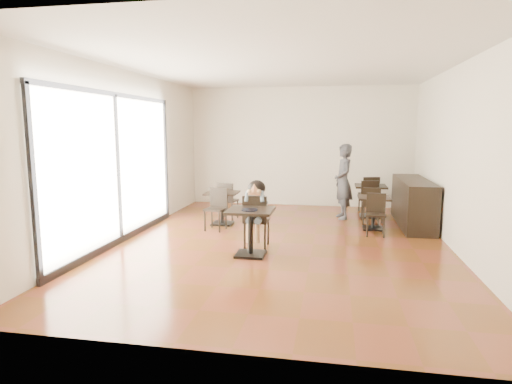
% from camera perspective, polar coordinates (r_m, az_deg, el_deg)
% --- Properties ---
extents(floor, '(6.00, 8.00, 0.01)m').
position_cam_1_polar(floor, '(8.00, 3.39, -6.77)').
color(floor, brown).
rests_on(floor, ground).
extents(ceiling, '(6.00, 8.00, 0.01)m').
position_cam_1_polar(ceiling, '(7.80, 3.60, 16.55)').
color(ceiling, silver).
rests_on(ceiling, floor).
extents(wall_back, '(6.00, 0.01, 3.20)m').
position_cam_1_polar(wall_back, '(11.71, 5.85, 6.01)').
color(wall_back, silver).
rests_on(wall_back, floor).
extents(wall_front, '(6.00, 0.01, 3.20)m').
position_cam_1_polar(wall_front, '(3.81, -3.72, 0.78)').
color(wall_front, silver).
rests_on(wall_front, floor).
extents(wall_left, '(0.01, 8.00, 3.20)m').
position_cam_1_polar(wall_left, '(8.62, -16.79, 4.78)').
color(wall_left, silver).
rests_on(wall_left, floor).
extents(wall_right, '(0.01, 8.00, 3.20)m').
position_cam_1_polar(wall_right, '(7.96, 25.52, 4.03)').
color(wall_right, silver).
rests_on(wall_right, floor).
extents(storefront_window, '(0.04, 4.50, 2.60)m').
position_cam_1_polar(storefront_window, '(8.18, -18.12, 3.13)').
color(storefront_window, white).
rests_on(storefront_window, floor).
extents(child_table, '(0.74, 0.74, 0.79)m').
position_cam_1_polar(child_table, '(7.12, -0.72, -5.42)').
color(child_table, black).
rests_on(child_table, floor).
extents(child_chair, '(0.43, 0.43, 0.95)m').
position_cam_1_polar(child_chair, '(7.63, 0.07, -3.86)').
color(child_chair, black).
rests_on(child_chair, floor).
extents(child, '(0.43, 0.60, 1.19)m').
position_cam_1_polar(child, '(7.60, 0.07, -2.96)').
color(child, slate).
rests_on(child, child_chair).
extents(plate, '(0.27, 0.27, 0.02)m').
position_cam_1_polar(plate, '(6.94, -0.89, -2.40)').
color(plate, black).
rests_on(plate, child_table).
extents(pizza_slice, '(0.28, 0.21, 0.06)m').
position_cam_1_polar(pizza_slice, '(7.34, -0.20, 0.09)').
color(pizza_slice, '#EFC384').
rests_on(pizza_slice, child).
extents(adult_patron, '(0.56, 0.72, 1.75)m').
position_cam_1_polar(adult_patron, '(10.15, 11.56, 1.37)').
color(adult_patron, '#3D3E43').
rests_on(adult_patron, floor).
extents(cafe_table_mid, '(0.69, 0.69, 0.69)m').
position_cam_1_polar(cafe_table_mid, '(9.29, 15.38, -2.73)').
color(cafe_table_mid, black).
rests_on(cafe_table_mid, floor).
extents(cafe_table_left, '(0.79, 0.79, 0.72)m').
position_cam_1_polar(cafe_table_left, '(9.44, -4.52, -2.16)').
color(cafe_table_left, black).
rests_on(cafe_table_left, floor).
extents(cafe_table_back, '(0.88, 0.88, 0.76)m').
position_cam_1_polar(cafe_table_back, '(10.55, 14.98, -1.18)').
color(cafe_table_back, black).
rests_on(cafe_table_back, floor).
extents(chair_mid_a, '(0.39, 0.39, 0.83)m').
position_cam_1_polar(chair_mid_a, '(9.82, 15.12, -1.71)').
color(chair_mid_a, black).
rests_on(chair_mid_a, floor).
extents(chair_mid_b, '(0.39, 0.39, 0.83)m').
position_cam_1_polar(chair_mid_b, '(8.74, 15.70, -2.98)').
color(chair_mid_b, black).
rests_on(chair_mid_b, floor).
extents(chair_left_a, '(0.45, 0.45, 0.87)m').
position_cam_1_polar(chair_left_a, '(9.96, -3.72, -1.17)').
color(chair_left_a, black).
rests_on(chair_left_a, floor).
extents(chair_left_b, '(0.45, 0.45, 0.87)m').
position_cam_1_polar(chair_left_b, '(8.91, -5.43, -2.34)').
color(chair_left_b, black).
rests_on(chair_left_b, floor).
extents(chair_back_a, '(0.50, 0.50, 0.92)m').
position_cam_1_polar(chair_back_a, '(11.08, 14.77, -0.31)').
color(chair_back_a, black).
rests_on(chair_back_a, floor).
extents(chair_back_b, '(0.50, 0.50, 0.92)m').
position_cam_1_polar(chair_back_b, '(10.00, 15.24, -1.27)').
color(chair_back_b, black).
rests_on(chair_back_b, floor).
extents(service_counter, '(0.60, 2.40, 1.00)m').
position_cam_1_polar(service_counter, '(9.95, 20.20, -1.30)').
color(service_counter, black).
rests_on(service_counter, floor).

